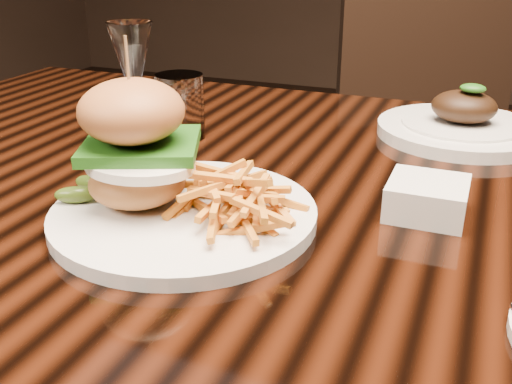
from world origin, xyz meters
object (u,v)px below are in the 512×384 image
at_px(dining_table, 345,250).
at_px(burger_plate, 173,178).
at_px(far_dish, 461,126).
at_px(chair_far, 433,141).
at_px(wine_glass, 132,56).

height_order(dining_table, burger_plate, burger_plate).
bearing_deg(far_dish, dining_table, -111.28).
bearing_deg(chair_far, dining_table, -115.87).
bearing_deg(wine_glass, dining_table, -11.37).
bearing_deg(far_dish, wine_glass, -154.80).
relative_size(burger_plate, far_dish, 1.14).
bearing_deg(burger_plate, far_dish, 46.71).
bearing_deg(chair_far, wine_glass, -137.58).
xyz_separation_m(wine_glass, far_dish, (0.43, 0.20, -0.11)).
xyz_separation_m(burger_plate, far_dish, (0.26, 0.41, -0.03)).
relative_size(far_dish, chair_far, 0.26).
bearing_deg(chair_far, far_dish, -106.67).
bearing_deg(burger_plate, dining_table, 31.22).
relative_size(wine_glass, far_dish, 0.70).
relative_size(burger_plate, wine_glass, 1.64).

